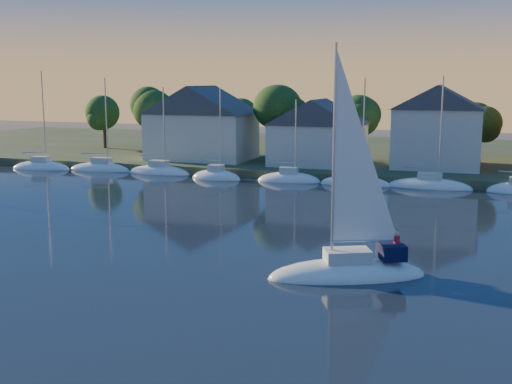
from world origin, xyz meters
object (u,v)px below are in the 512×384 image
at_px(clubhouse_east, 438,126).
at_px(hero_sailboat, 350,267).
at_px(clubhouse_west, 202,122).
at_px(clubhouse_centre, 318,131).

bearing_deg(clubhouse_east, hero_sailboat, -92.79).
bearing_deg(hero_sailboat, clubhouse_west, -81.04).
relative_size(clubhouse_east, hero_sailboat, 0.72).
relative_size(clubhouse_west, clubhouse_east, 1.30).
xyz_separation_m(clubhouse_west, clubhouse_east, (30.00, 1.00, 0.07)).
bearing_deg(clubhouse_centre, clubhouse_west, 176.42).
distance_m(clubhouse_centre, hero_sailboat, 42.99).
xyz_separation_m(clubhouse_west, clubhouse_centre, (16.00, -1.00, -0.80)).
distance_m(clubhouse_west, clubhouse_east, 30.02).
bearing_deg(clubhouse_west, hero_sailboat, -56.44).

